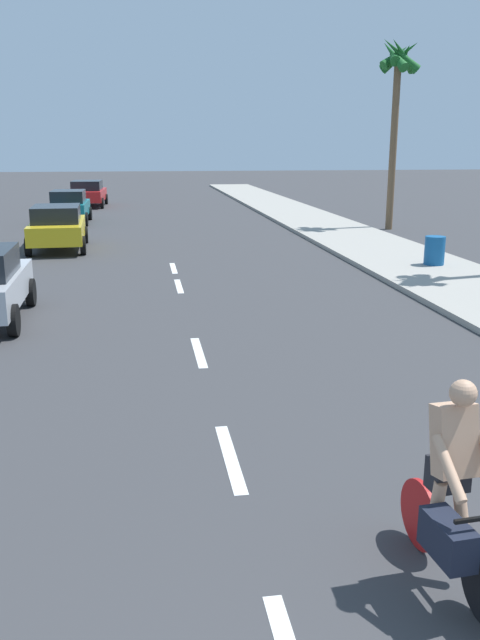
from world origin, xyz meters
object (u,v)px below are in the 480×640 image
parked_car_teal (69,206)px  palm_tree_far (397,77)px  parked_car_red (88,193)px  cyclist (452,497)px  trash_bin_far (435,251)px  parked_car_yellow (57,226)px

parked_car_teal → palm_tree_far: 16.02m
parked_car_red → palm_tree_far: palm_tree_far is taller
cyclist → parked_car_red: size_ratio=0.39×
trash_bin_far → parked_car_red: bearing=116.9°
parked_car_yellow → parked_car_red: same height
parked_car_red → trash_bin_far: size_ratio=5.43×
palm_tree_far → trash_bin_far: (-2.27, -9.63, -5.87)m
cyclist → palm_tree_far: 25.79m
parked_car_red → palm_tree_far: 20.41m
trash_bin_far → parked_car_teal: bearing=130.4°
parked_car_teal → parked_car_red: same height
cyclist → parked_car_red: (-5.52, 37.36, 0.01)m
cyclist → palm_tree_far: (8.56, 23.67, 5.61)m
palm_tree_far → cyclist: bearing=-109.9°
cyclist → parked_car_yellow: cyclist is taller
palm_tree_far → parked_car_teal: bearing=162.4°
cyclist → trash_bin_far: 15.39m
parked_car_yellow → trash_bin_far: bearing=-28.8°
parked_car_yellow → palm_tree_far: palm_tree_far is taller
parked_car_teal → palm_tree_far: size_ratio=0.50×
palm_tree_far → parked_car_red: bearing=135.8°
parked_car_red → palm_tree_far: bearing=-42.3°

